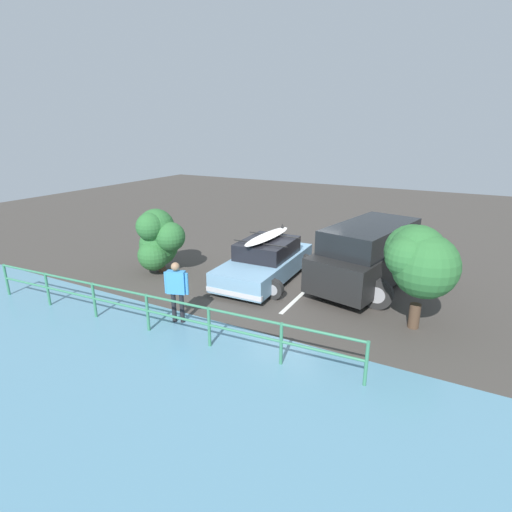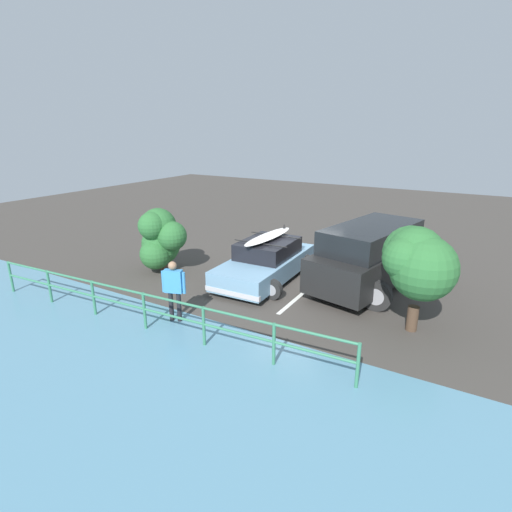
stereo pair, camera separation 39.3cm
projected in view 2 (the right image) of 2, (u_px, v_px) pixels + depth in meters
ground_plane at (293, 279)px, 12.81m from camera, size 44.00×44.00×0.02m
parking_stripe at (309, 288)px, 12.05m from camera, size 0.12×4.08×0.00m
sedan_car at (266, 261)px, 12.63m from camera, size 2.40×4.18×1.53m
suv_car at (370, 256)px, 11.87m from camera, size 3.21×4.85×1.93m
person_bystander at (174, 286)px, 9.76m from camera, size 0.58×0.31×1.57m
railing_fence at (144, 305)px, 9.46m from camera, size 10.22×0.66×0.93m
bush_near_left at (160, 239)px, 13.17m from camera, size 1.70×1.52×2.14m
bush_near_right at (416, 260)px, 9.09m from camera, size 1.77×1.85×2.52m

